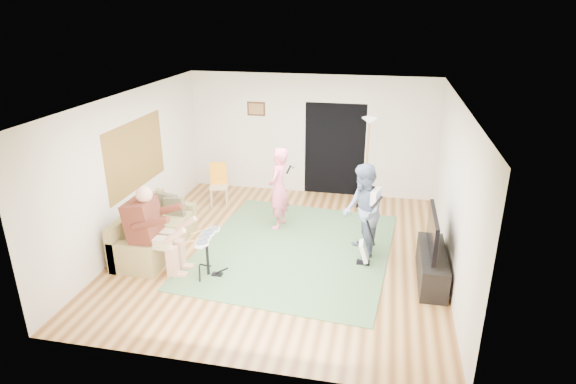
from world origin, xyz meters
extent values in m
plane|color=brown|center=(0.00, 0.00, 0.00)|extent=(6.00, 6.00, 0.00)
plane|color=white|center=(0.00, 0.00, 2.70)|extent=(6.00, 6.00, 0.00)
plane|color=olive|center=(-2.74, 0.20, 1.55)|extent=(0.00, 2.05, 2.05)
plane|color=black|center=(0.55, 2.99, 1.05)|extent=(2.10, 0.00, 2.10)
cube|color=#3F2314|center=(-1.25, 2.99, 1.90)|extent=(0.42, 0.03, 0.32)
cube|color=#466B41|center=(0.20, 0.12, 0.01)|extent=(3.59, 4.10, 0.02)
cube|color=olive|center=(-2.20, -0.38, 0.19)|extent=(0.78, 1.55, 0.38)
cube|color=olive|center=(-2.53, -0.38, 0.39)|extent=(0.15, 1.92, 0.78)
cube|color=olive|center=(-2.20, 0.49, 0.27)|extent=(0.78, 0.18, 0.55)
cube|color=olive|center=(-2.20, -1.25, 0.27)|extent=(0.78, 0.18, 0.55)
cube|color=#5A2519|center=(-2.05, -1.03, 0.87)|extent=(0.41, 0.53, 0.67)
sphere|color=tan|center=(-1.98, -1.03, 1.32)|extent=(0.26, 0.26, 0.26)
cylinder|color=black|center=(-1.00, -1.03, 0.35)|extent=(0.05, 0.05, 0.65)
cube|color=white|center=(-1.00, -1.03, 0.66)|extent=(0.13, 0.65, 0.04)
imported|color=pink|center=(-0.29, 0.98, 0.80)|extent=(0.46, 0.63, 1.61)
imported|color=slate|center=(1.36, 0.13, 0.82)|extent=(0.81, 0.93, 1.65)
cube|color=black|center=(1.42, -0.16, 0.02)|extent=(0.22, 0.18, 0.03)
cube|color=white|center=(1.42, -0.16, 0.23)|extent=(0.17, 0.26, 0.35)
cylinder|color=black|center=(1.51, -0.16, 0.58)|extent=(0.18, 0.04, 0.45)
cylinder|color=black|center=(1.30, 2.32, 0.02)|extent=(0.35, 0.35, 0.03)
cylinder|color=#A77B47|center=(1.30, 2.32, 0.95)|extent=(0.05, 0.05, 1.85)
cone|color=white|center=(1.30, 2.32, 1.89)|extent=(0.31, 0.31, 0.12)
cube|color=#D1B488|center=(-1.81, 1.85, 0.41)|extent=(0.48, 0.48, 0.04)
cube|color=#FF9F1A|center=(-1.81, 2.02, 0.71)|extent=(0.37, 0.18, 0.38)
cube|color=black|center=(2.50, -0.47, 0.25)|extent=(0.40, 1.40, 0.50)
cube|color=black|center=(2.45, -0.47, 0.85)|extent=(0.06, 1.18, 0.60)
camera|label=1|loc=(1.62, -7.39, 4.06)|focal=30.00mm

